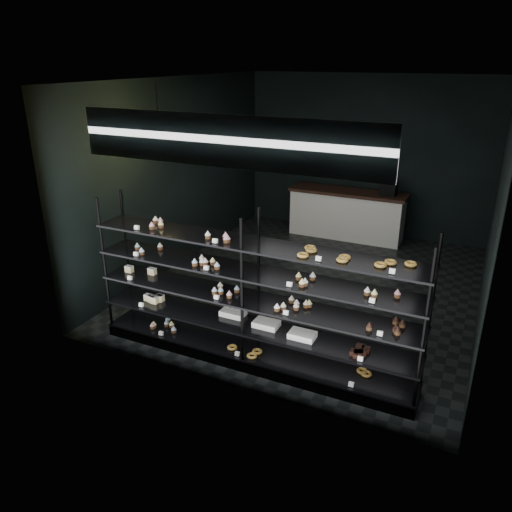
% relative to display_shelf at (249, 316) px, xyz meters
% --- Properties ---
extents(room, '(5.01, 6.01, 3.20)m').
position_rel_display_shelf_xyz_m(room, '(-0.03, 2.45, 0.97)').
color(room, black).
rests_on(room, ground).
extents(display_shelf, '(4.00, 0.50, 1.91)m').
position_rel_display_shelf_xyz_m(display_shelf, '(0.00, 0.00, 0.00)').
color(display_shelf, black).
rests_on(display_shelf, room).
extents(signage, '(3.30, 0.05, 0.50)m').
position_rel_display_shelf_xyz_m(signage, '(-0.03, -0.48, 2.12)').
color(signage, '#0B1938').
rests_on(signage, room).
extents(pendant_lamp, '(0.33, 0.33, 0.89)m').
position_rel_display_shelf_xyz_m(pendant_lamp, '(-1.77, 0.90, 1.82)').
color(pendant_lamp, black).
rests_on(pendant_lamp, room).
extents(service_counter, '(2.35, 0.65, 1.23)m').
position_rel_display_shelf_xyz_m(service_counter, '(-0.19, 4.95, -0.13)').
color(service_counter, silver).
rests_on(service_counter, room).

